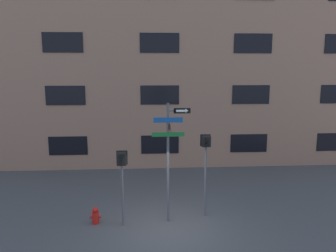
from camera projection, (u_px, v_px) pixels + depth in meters
ground_plane at (169, 230)px, 10.81m from camera, size 60.00×60.00×0.00m
building_facade at (159, 43)px, 16.78m from camera, size 24.00×0.63×13.11m
street_sign_pole at (170, 151)px, 11.04m from camera, size 1.29×0.80×4.14m
pedestrian_signal_left at (122, 168)px, 10.80m from camera, size 0.37×0.40×2.58m
pedestrian_signal_right at (206, 154)px, 11.50m from camera, size 0.37×0.40×2.98m
fire_hydrant at (95, 216)px, 11.21m from camera, size 0.39×0.23×0.59m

